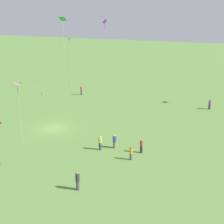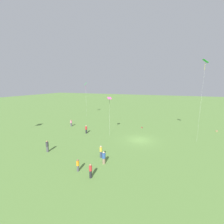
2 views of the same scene
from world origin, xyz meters
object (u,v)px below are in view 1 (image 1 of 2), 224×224
at_px(person_5, 141,146).
at_px(kite_1, 70,41).
at_px(kite_3, 63,22).
at_px(person_2, 81,90).
at_px(person_4, 210,104).
at_px(kite_5, 105,25).
at_px(person_1, 100,143).
at_px(person_3, 78,181).
at_px(picnic_bag_0, 44,93).
at_px(kite_2, 17,87).
at_px(person_7, 131,153).
at_px(picnic_bag_1, 1,123).
at_px(person_6, 115,141).

bearing_deg(person_5, kite_1, 90.15).
bearing_deg(kite_3, person_2, -42.73).
distance_m(person_4, person_5, 20.77).
relative_size(person_2, kite_5, 0.13).
xyz_separation_m(person_1, person_3, (8.65, 1.41, 0.03)).
bearing_deg(picnic_bag_0, person_2, 106.60).
relative_size(person_3, person_4, 1.10).
bearing_deg(kite_2, person_3, -117.36).
height_order(person_7, picnic_bag_1, person_7).
relative_size(kite_3, kite_5, 1.08).
bearing_deg(picnic_bag_1, person_6, 84.39).
xyz_separation_m(person_2, kite_2, (23.64, 3.70, 6.57)).
height_order(person_2, kite_5, kite_5).
distance_m(person_4, kite_2, 31.52).
height_order(person_4, kite_2, kite_2).
height_order(person_3, person_7, person_3).
xyz_separation_m(person_1, kite_5, (-30.44, -11.72, 11.84)).
xyz_separation_m(person_3, kite_5, (-39.10, -13.13, 11.82)).
height_order(person_1, person_3, person_3).
bearing_deg(person_6, kite_5, 109.81).
xyz_separation_m(person_7, kite_5, (-31.57, -15.92, 11.94)).
xyz_separation_m(person_4, kite_3, (6.77, -23.16, 13.04)).
xyz_separation_m(kite_5, picnic_bag_1, (27.52, -5.32, -12.62)).
xyz_separation_m(picnic_bag_0, picnic_bag_1, (16.16, 3.08, -0.06)).
xyz_separation_m(person_1, kite_3, (-14.04, -12.20, 12.97)).
relative_size(person_6, person_7, 1.09).
height_order(kite_1, kite_5, kite_5).
distance_m(person_1, person_3, 8.77).
height_order(person_6, kite_1, kite_1).
xyz_separation_m(person_1, person_2, (-21.22, -12.96, 0.00)).
bearing_deg(kite_2, picnic_bag_0, 29.67).
bearing_deg(picnic_bag_1, person_5, 84.90).
bearing_deg(person_5, person_1, 150.13).
height_order(person_5, kite_5, kite_5).
height_order(person_4, kite_3, kite_3).
bearing_deg(person_6, person_3, -94.48).
distance_m(person_2, person_4, 23.93).
bearing_deg(picnic_bag_0, person_4, 93.18).
xyz_separation_m(person_3, picnic_bag_0, (-27.74, -21.52, -0.74)).
bearing_deg(kite_1, picnic_bag_0, -37.65).
relative_size(person_3, kite_2, 0.23).
relative_size(picnic_bag_0, picnic_bag_1, 1.11).
distance_m(person_2, picnic_bag_1, 18.76).
bearing_deg(kite_1, kite_2, -6.10).
bearing_deg(person_4, kite_1, 69.80).
distance_m(kite_1, kite_5, 8.04).
bearing_deg(picnic_bag_0, kite_2, 26.77).
bearing_deg(person_4, kite_5, 58.43).
bearing_deg(kite_1, person_1, 11.13).
height_order(person_5, picnic_bag_0, person_5).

